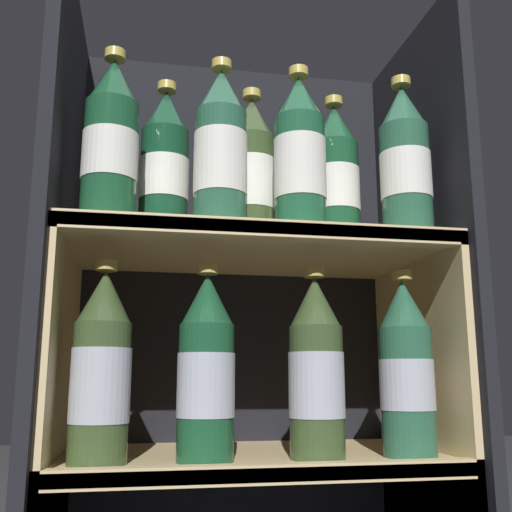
# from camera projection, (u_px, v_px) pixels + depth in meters

# --- Properties ---
(fridge_back_wall) EXTENTS (0.63, 0.02, 1.00)m
(fridge_back_wall) POSITION_uv_depth(u_px,v_px,m) (234.00, 311.00, 1.15)
(fridge_back_wall) COLOR black
(fridge_back_wall) RESTS_ON ground_plane
(fridge_side_left) EXTENTS (0.02, 0.38, 1.00)m
(fridge_side_left) POSITION_uv_depth(u_px,v_px,m) (54.00, 294.00, 0.92)
(fridge_side_left) COLOR black
(fridge_side_left) RESTS_ON ground_plane
(fridge_side_right) EXTENTS (0.02, 0.38, 1.00)m
(fridge_side_right) POSITION_uv_depth(u_px,v_px,m) (425.00, 303.00, 1.03)
(fridge_side_right) COLOR black
(fridge_side_right) RESTS_ON ground_plane
(shelf_lower) EXTENTS (0.59, 0.34, 0.26)m
(shelf_lower) POSITION_uv_depth(u_px,v_px,m) (251.00, 489.00, 0.91)
(shelf_lower) COLOR #DBBC84
(shelf_lower) RESTS_ON ground_plane
(shelf_upper) EXTENTS (0.59, 0.34, 0.59)m
(shelf_upper) POSITION_uv_depth(u_px,v_px,m) (251.00, 348.00, 0.95)
(shelf_upper) COLOR #DBBC84
(shelf_upper) RESTS_ON ground_plane
(bottle_upper_front_0) EXTENTS (0.08, 0.08, 0.28)m
(bottle_upper_front_0) POSITION_uv_depth(u_px,v_px,m) (111.00, 145.00, 0.88)
(bottle_upper_front_0) COLOR #194C2D
(bottle_upper_front_0) RESTS_ON shelf_upper
(bottle_upper_front_1) EXTENTS (0.08, 0.08, 0.28)m
(bottle_upper_front_1) POSITION_uv_depth(u_px,v_px,m) (221.00, 153.00, 0.91)
(bottle_upper_front_1) COLOR #285B42
(bottle_upper_front_1) RESTS_ON shelf_upper
(bottle_upper_front_2) EXTENTS (0.08, 0.08, 0.28)m
(bottle_upper_front_2) POSITION_uv_depth(u_px,v_px,m) (300.00, 159.00, 0.93)
(bottle_upper_front_2) COLOR #1E5638
(bottle_upper_front_2) RESTS_ON shelf_upper
(bottle_upper_front_3) EXTENTS (0.08, 0.08, 0.28)m
(bottle_upper_front_3) POSITION_uv_depth(u_px,v_px,m) (405.00, 165.00, 0.97)
(bottle_upper_front_3) COLOR #285B42
(bottle_upper_front_3) RESTS_ON shelf_upper
(bottle_upper_back_0) EXTENTS (0.08, 0.08, 0.28)m
(bottle_upper_back_0) POSITION_uv_depth(u_px,v_px,m) (164.00, 169.00, 0.98)
(bottle_upper_back_0) COLOR #144228
(bottle_upper_back_0) RESTS_ON shelf_upper
(bottle_upper_back_1) EXTENTS (0.08, 0.08, 0.28)m
(bottle_upper_back_1) POSITION_uv_depth(u_px,v_px,m) (251.00, 175.00, 1.01)
(bottle_upper_back_1) COLOR #384C28
(bottle_upper_back_1) RESTS_ON shelf_upper
(bottle_upper_back_2) EXTENTS (0.08, 0.08, 0.28)m
(bottle_upper_back_2) POSITION_uv_depth(u_px,v_px,m) (336.00, 180.00, 1.04)
(bottle_upper_back_2) COLOR #194C2D
(bottle_upper_back_2) RESTS_ON shelf_upper
(bottle_lower_front_0) EXTENTS (0.08, 0.08, 0.28)m
(bottle_lower_front_0) POSITION_uv_depth(u_px,v_px,m) (101.00, 371.00, 0.82)
(bottle_lower_front_0) COLOR #384C28
(bottle_lower_front_0) RESTS_ON shelf_lower
(bottle_lower_front_1) EXTENTS (0.08, 0.08, 0.28)m
(bottle_lower_front_1) POSITION_uv_depth(u_px,v_px,m) (206.00, 371.00, 0.84)
(bottle_lower_front_1) COLOR #194C2D
(bottle_lower_front_1) RESTS_ON shelf_lower
(bottle_lower_front_2) EXTENTS (0.08, 0.08, 0.28)m
(bottle_lower_front_2) POSITION_uv_depth(u_px,v_px,m) (316.00, 372.00, 0.87)
(bottle_lower_front_2) COLOR #384C28
(bottle_lower_front_2) RESTS_ON shelf_lower
(bottle_lower_front_3) EXTENTS (0.08, 0.08, 0.28)m
(bottle_lower_front_3) POSITION_uv_depth(u_px,v_px,m) (406.00, 371.00, 0.90)
(bottle_lower_front_3) COLOR #285B42
(bottle_lower_front_3) RESTS_ON shelf_lower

